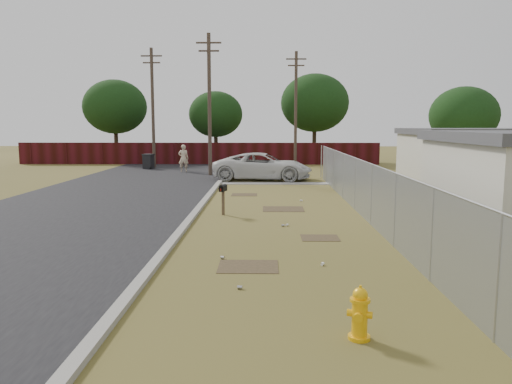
{
  "coord_description": "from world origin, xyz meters",
  "views": [
    {
      "loc": [
        -0.4,
        -16.3,
        3.3
      ],
      "look_at": [
        -0.71,
        -0.11,
        1.1
      ],
      "focal_mm": 35.0,
      "sensor_mm": 36.0,
      "label": 1
    }
  ],
  "objects_px": {
    "fire_hydrant": "(360,314)",
    "mailbox": "(223,191)",
    "pickup_truck": "(263,166)",
    "pedestrian": "(183,158)",
    "trash_bin": "(148,161)"
  },
  "relations": [
    {
      "from": "fire_hydrant",
      "to": "mailbox",
      "type": "height_order",
      "value": "mailbox"
    },
    {
      "from": "pickup_truck",
      "to": "mailbox",
      "type": "bearing_deg",
      "value": 178.77
    },
    {
      "from": "mailbox",
      "to": "pickup_truck",
      "type": "bearing_deg",
      "value": 83.23
    },
    {
      "from": "fire_hydrant",
      "to": "pedestrian",
      "type": "bearing_deg",
      "value": 104.79
    },
    {
      "from": "mailbox",
      "to": "trash_bin",
      "type": "xyz_separation_m",
      "value": [
        -7.16,
        18.86,
        -0.32
      ]
    },
    {
      "from": "mailbox",
      "to": "trash_bin",
      "type": "height_order",
      "value": "mailbox"
    },
    {
      "from": "pedestrian",
      "to": "trash_bin",
      "type": "distance_m",
      "value": 3.89
    },
    {
      "from": "fire_hydrant",
      "to": "trash_bin",
      "type": "relative_size",
      "value": 0.77
    },
    {
      "from": "pickup_truck",
      "to": "trash_bin",
      "type": "bearing_deg",
      "value": 55.47
    },
    {
      "from": "mailbox",
      "to": "pedestrian",
      "type": "bearing_deg",
      "value": 104.15
    },
    {
      "from": "mailbox",
      "to": "pedestrian",
      "type": "distance_m",
      "value": 16.96
    },
    {
      "from": "mailbox",
      "to": "pickup_truck",
      "type": "relative_size",
      "value": 0.19
    },
    {
      "from": "pickup_truck",
      "to": "trash_bin",
      "type": "height_order",
      "value": "pickup_truck"
    },
    {
      "from": "fire_hydrant",
      "to": "trash_bin",
      "type": "height_order",
      "value": "trash_bin"
    },
    {
      "from": "fire_hydrant",
      "to": "mailbox",
      "type": "relative_size",
      "value": 0.76
    }
  ]
}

